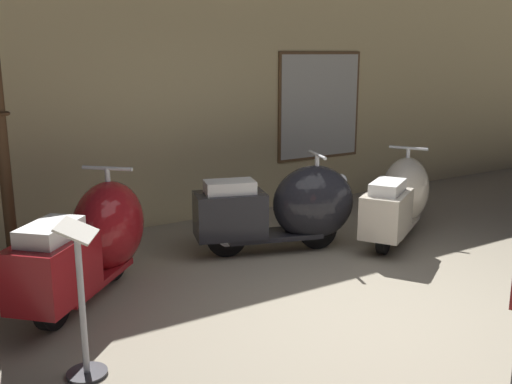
{
  "coord_description": "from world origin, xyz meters",
  "views": [
    {
      "loc": [
        -3.22,
        -3.38,
        2.16
      ],
      "look_at": [
        -0.04,
        1.75,
        0.72
      ],
      "focal_mm": 40.91,
      "sensor_mm": 36.0,
      "label": 1
    }
  ],
  "objects_px": {
    "scooter_2": "(400,198)",
    "info_stanchion": "(83,313)",
    "scooter_0": "(94,240)",
    "scooter_1": "(288,208)"
  },
  "relations": [
    {
      "from": "scooter_2",
      "to": "scooter_1",
      "type": "bearing_deg",
      "value": 137.47
    },
    {
      "from": "info_stanchion",
      "to": "scooter_1",
      "type": "bearing_deg",
      "value": 27.82
    },
    {
      "from": "scooter_0",
      "to": "scooter_1",
      "type": "xyz_separation_m",
      "value": [
        2.18,
        0.04,
        -0.02
      ]
    },
    {
      "from": "scooter_2",
      "to": "info_stanchion",
      "type": "height_order",
      "value": "info_stanchion"
    },
    {
      "from": "scooter_0",
      "to": "info_stanchion",
      "type": "relative_size",
      "value": 1.54
    },
    {
      "from": "scooter_0",
      "to": "scooter_2",
      "type": "xyz_separation_m",
      "value": [
        3.6,
        -0.23,
        -0.03
      ]
    },
    {
      "from": "scooter_2",
      "to": "info_stanchion",
      "type": "bearing_deg",
      "value": 163.83
    },
    {
      "from": "scooter_2",
      "to": "info_stanchion",
      "type": "xyz_separation_m",
      "value": [
        -4.09,
        -1.13,
        -0.02
      ]
    },
    {
      "from": "scooter_0",
      "to": "scooter_2",
      "type": "height_order",
      "value": "scooter_0"
    },
    {
      "from": "scooter_0",
      "to": "scooter_2",
      "type": "distance_m",
      "value": 3.61
    }
  ]
}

